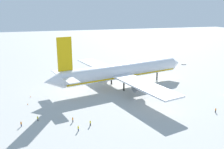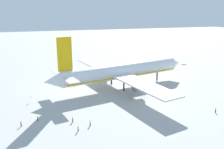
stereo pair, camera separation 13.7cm
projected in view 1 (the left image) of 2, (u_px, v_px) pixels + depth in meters
ground_plane at (123, 86)px, 113.41m from camera, size 600.00×600.00×0.00m
airliner at (121, 71)px, 110.90m from camera, size 70.98×73.63×24.47m
baggage_cart_0 at (184, 64)px, 156.39m from camera, size 3.41×2.27×0.40m
ground_worker_0 at (38, 118)px, 78.30m from camera, size 0.50×0.50×1.68m
ground_worker_1 at (90, 123)px, 75.10m from camera, size 0.50×0.50×1.76m
ground_worker_2 at (21, 124)px, 74.59m from camera, size 0.56×0.56×1.67m
ground_worker_3 at (73, 120)px, 77.49m from camera, size 0.50×0.50×1.66m
ground_worker_4 at (78, 128)px, 71.78m from camera, size 0.50×0.50×1.73m
ground_worker_5 at (216, 110)px, 84.70m from camera, size 0.50×0.50×1.61m
traffic_cone_1 at (31, 97)px, 99.30m from camera, size 0.36×0.36×0.55m
traffic_cone_2 at (28, 104)px, 91.60m from camera, size 0.36×0.36×0.55m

